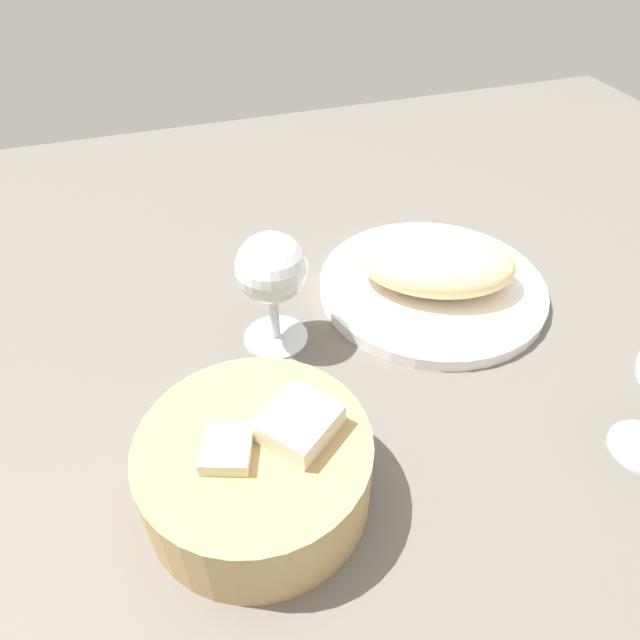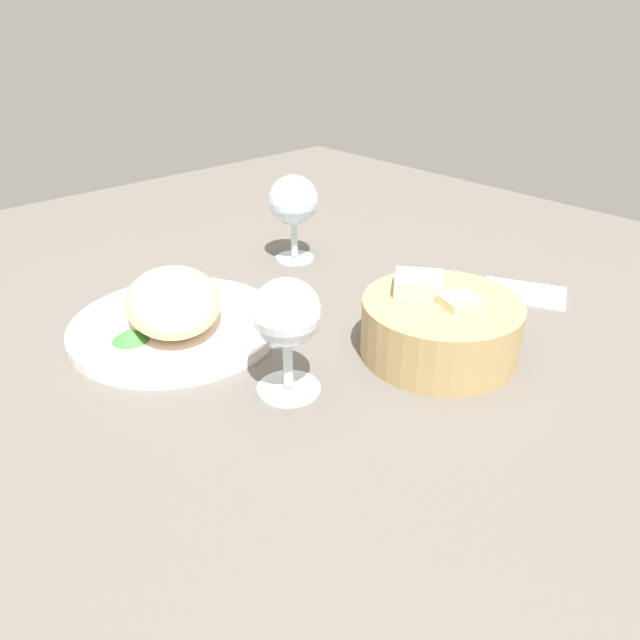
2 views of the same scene
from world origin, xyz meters
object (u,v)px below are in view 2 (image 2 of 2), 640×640
at_px(wine_glass_far, 293,203).
at_px(plate, 176,326).
at_px(bread_basket, 439,326).
at_px(wine_glass_near, 287,319).
at_px(folded_napkin, 524,292).

bearing_deg(wine_glass_far, plate, -73.44).
bearing_deg(plate, wine_glass_far, 106.56).
height_order(bread_basket, wine_glass_far, wine_glass_far).
distance_m(plate, bread_basket, 0.32).
bearing_deg(plate, wine_glass_near, 6.07).
xyz_separation_m(plate, wine_glass_near, (0.19, 0.02, 0.08)).
bearing_deg(plate, bread_basket, 37.94).
relative_size(bread_basket, wine_glass_far, 1.35).
xyz_separation_m(bread_basket, folded_napkin, (-0.01, 0.21, -0.03)).
relative_size(wine_glass_near, wine_glass_far, 0.95).
relative_size(plate, folded_napkin, 2.33).
distance_m(bread_basket, folded_napkin, 0.22).
relative_size(bread_basket, wine_glass_near, 1.42).
height_order(plate, wine_glass_near, wine_glass_near).
distance_m(plate, wine_glass_near, 0.21).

